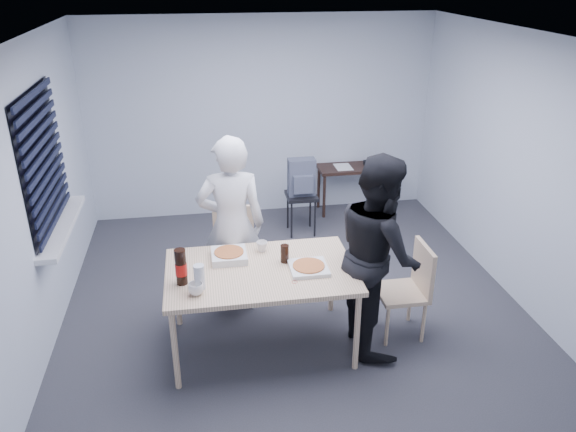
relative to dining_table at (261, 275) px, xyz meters
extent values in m
plane|color=#323238|center=(0.39, 0.53, -0.72)|extent=(5.00, 5.00, 0.00)
plane|color=white|center=(0.39, 0.53, 1.88)|extent=(5.00, 5.00, 0.00)
plane|color=silver|center=(0.39, 3.03, 0.58)|extent=(4.50, 0.00, 4.50)
plane|color=silver|center=(0.39, -1.97, 0.58)|extent=(4.50, 0.00, 4.50)
plane|color=silver|center=(-1.86, 0.53, 0.58)|extent=(0.00, 5.00, 5.00)
plane|color=silver|center=(2.64, 0.53, 0.58)|extent=(0.00, 5.00, 5.00)
plane|color=black|center=(-1.84, 0.93, 0.83)|extent=(0.00, 1.30, 1.30)
cube|color=black|center=(-1.81, 0.93, 0.83)|extent=(0.04, 1.30, 1.25)
cube|color=silver|center=(-1.77, 0.93, 0.17)|extent=(0.18, 1.42, 0.05)
cube|color=beige|center=(0.00, 0.00, 0.04)|extent=(1.60, 1.01, 0.04)
cylinder|color=beige|center=(-0.74, -0.45, -0.35)|extent=(0.05, 0.05, 0.74)
cylinder|color=beige|center=(-0.74, 0.45, -0.35)|extent=(0.05, 0.05, 0.74)
cylinder|color=beige|center=(0.74, -0.45, -0.35)|extent=(0.05, 0.05, 0.74)
cylinder|color=beige|center=(0.74, 0.45, -0.35)|extent=(0.05, 0.05, 0.74)
cube|color=beige|center=(-0.15, 0.94, -0.29)|extent=(0.42, 0.42, 0.04)
cube|color=beige|center=(-0.15, 1.13, -0.05)|extent=(0.42, 0.04, 0.44)
cylinder|color=beige|center=(-0.32, 0.77, -0.51)|extent=(0.03, 0.03, 0.41)
cylinder|color=beige|center=(-0.32, 1.11, -0.51)|extent=(0.03, 0.03, 0.41)
cylinder|color=beige|center=(0.02, 0.77, -0.51)|extent=(0.03, 0.03, 0.41)
cylinder|color=beige|center=(0.02, 1.11, -0.51)|extent=(0.03, 0.03, 0.41)
cube|color=beige|center=(1.27, -0.02, -0.29)|extent=(0.42, 0.42, 0.04)
cube|color=beige|center=(1.46, -0.02, -0.05)|extent=(0.04, 0.42, 0.44)
cylinder|color=beige|center=(1.10, -0.19, -0.51)|extent=(0.03, 0.03, 0.41)
cylinder|color=beige|center=(1.10, 0.15, -0.51)|extent=(0.03, 0.03, 0.41)
cylinder|color=beige|center=(1.44, -0.19, -0.51)|extent=(0.03, 0.03, 0.41)
cylinder|color=beige|center=(1.44, 0.15, -0.51)|extent=(0.03, 0.03, 0.41)
imported|color=silver|center=(-0.19, 0.68, 0.17)|extent=(0.65, 0.42, 1.77)
imported|color=black|center=(1.01, -0.08, 0.17)|extent=(0.47, 0.86, 1.77)
cube|color=black|center=(1.60, 2.81, -0.10)|extent=(0.96, 0.43, 0.04)
cylinder|color=black|center=(1.16, 2.63, -0.42)|extent=(0.04, 0.04, 0.60)
cylinder|color=black|center=(1.16, 2.98, -0.42)|extent=(0.04, 0.04, 0.60)
cylinder|color=black|center=(2.04, 2.63, -0.42)|extent=(0.04, 0.04, 0.60)
cylinder|color=black|center=(2.04, 2.98, -0.42)|extent=(0.04, 0.04, 0.60)
cube|color=black|center=(0.77, 2.23, -0.22)|extent=(0.37, 0.37, 0.04)
cylinder|color=black|center=(0.63, 2.08, -0.48)|extent=(0.04, 0.04, 0.48)
cylinder|color=black|center=(0.63, 2.38, -0.48)|extent=(0.04, 0.04, 0.48)
cylinder|color=black|center=(0.92, 2.08, -0.48)|extent=(0.04, 0.04, 0.48)
cylinder|color=black|center=(0.92, 2.38, -0.48)|extent=(0.04, 0.04, 0.48)
cube|color=slate|center=(0.77, 2.23, 0.03)|extent=(0.33, 0.18, 0.46)
cube|color=slate|center=(0.77, 2.11, -0.02)|extent=(0.24, 0.07, 0.22)
cube|color=white|center=(-0.25, 0.23, 0.07)|extent=(0.30, 0.30, 0.03)
cube|color=white|center=(-0.25, 0.23, 0.11)|extent=(0.30, 0.30, 0.03)
cylinder|color=#CC7F38|center=(-0.25, 0.23, 0.13)|extent=(0.26, 0.26, 0.01)
cube|color=white|center=(0.40, -0.07, 0.08)|extent=(0.32, 0.32, 0.03)
cylinder|color=#CC7F38|center=(0.40, -0.07, 0.10)|extent=(0.27, 0.27, 0.01)
imported|color=white|center=(-0.54, -0.30, 0.11)|extent=(0.17, 0.17, 0.10)
imported|color=white|center=(0.05, 0.33, 0.11)|extent=(0.10, 0.10, 0.09)
cylinder|color=black|center=(0.22, 0.10, 0.14)|extent=(0.08, 0.08, 0.16)
cylinder|color=black|center=(-0.65, -0.12, 0.21)|extent=(0.09, 0.09, 0.31)
cylinder|color=red|center=(-0.65, -0.12, 0.19)|extent=(0.10, 0.10, 0.10)
cylinder|color=silver|center=(-0.51, -0.22, 0.16)|extent=(0.11, 0.11, 0.21)
torus|color=red|center=(0.25, -0.25, 0.06)|extent=(0.06, 0.06, 0.00)
cube|color=white|center=(1.45, 2.80, -0.08)|extent=(0.24, 0.31, 0.00)
cube|color=black|center=(1.82, 2.84, -0.05)|extent=(0.16, 0.13, 0.06)
camera|label=1|loc=(-0.45, -4.13, 2.43)|focal=35.00mm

